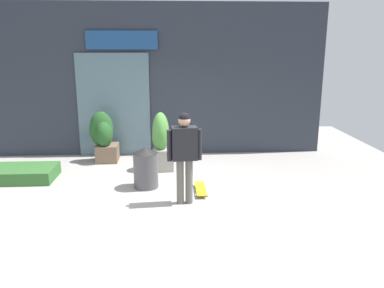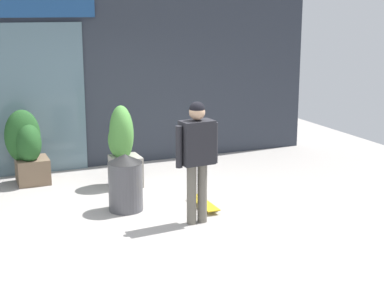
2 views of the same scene
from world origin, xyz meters
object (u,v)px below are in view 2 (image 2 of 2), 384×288
skateboard (203,203)px  planter_box_right (27,147)px  trash_bin (125,182)px  planter_box_left (122,146)px  skateboarder (197,150)px

skateboard → planter_box_right: (-2.19, 2.19, 0.56)m
planter_box_right → trash_bin: bearing=-59.2°
skateboard → planter_box_right: 3.14m
planter_box_left → skateboard: bearing=-62.4°
skateboard → trash_bin: (-1.07, 0.32, 0.35)m
skateboard → trash_bin: trash_bin is taller
skateboarder → planter_box_right: skateboarder is taller
skateboarder → planter_box_left: skateboarder is taller
trash_bin → skateboarder: bearing=-49.1°
skateboarder → skateboard: (0.33, 0.54, -0.95)m
skateboard → planter_box_left: planter_box_left is taller
planter_box_right → trash_bin: planter_box_right is taller
skateboarder → planter_box_left: bearing=7.7°
skateboard → trash_bin: 1.17m
planter_box_left → trash_bin: 1.23m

